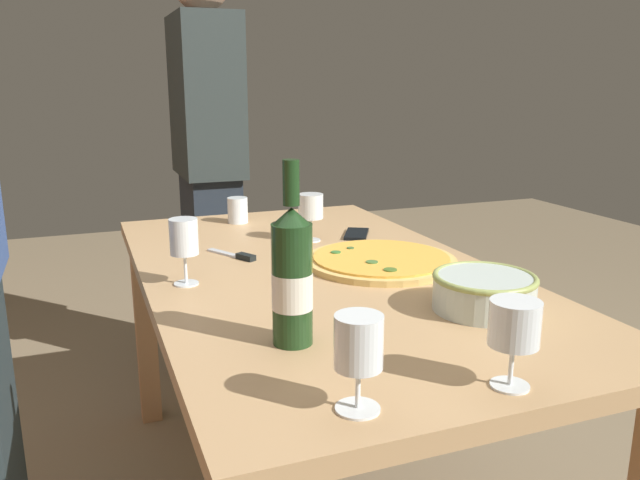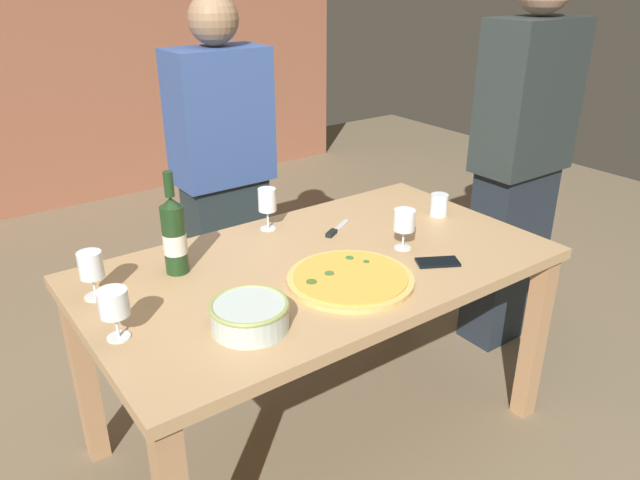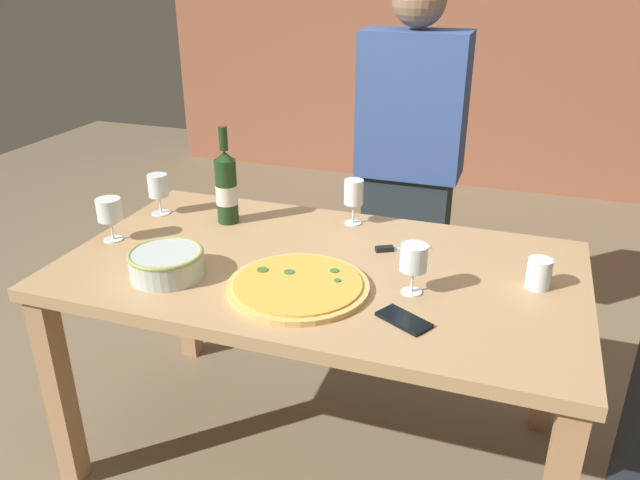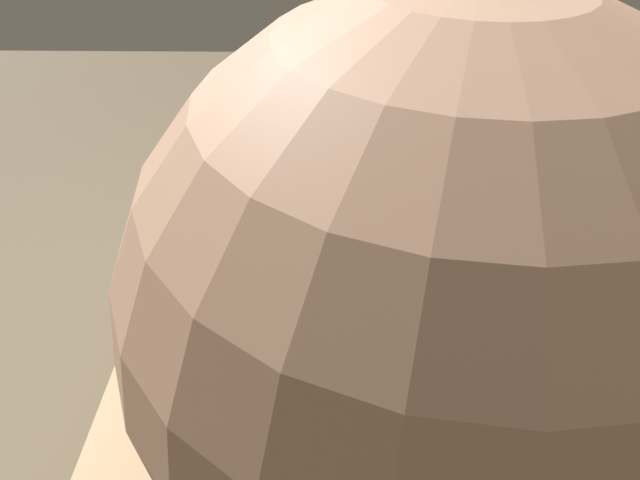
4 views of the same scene
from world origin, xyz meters
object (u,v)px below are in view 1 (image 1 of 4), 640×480
(dining_table, at_px, (320,303))
(cell_phone, at_px, (357,234))
(wine_bottle, at_px, (292,276))
(person_host, at_px, (209,168))
(wine_glass_far_right, at_px, (311,207))
(cup_amber, at_px, (238,210))
(serving_bowl, at_px, (484,290))
(wine_glass_by_bottle, at_px, (359,345))
(pizza_knife, at_px, (237,255))
(pizza, at_px, (381,260))
(wine_glass_near_pizza, at_px, (514,325))
(wine_glass_far_left, at_px, (184,240))

(dining_table, xyz_separation_m, cell_phone, (0.32, -0.25, 0.10))
(wine_bottle, bearing_deg, person_host, -5.73)
(wine_glass_far_right, xyz_separation_m, cup_amber, (0.34, 0.15, -0.06))
(serving_bowl, distance_m, wine_glass_by_bottle, 0.53)
(serving_bowl, xyz_separation_m, pizza_knife, (0.61, 0.40, -0.04))
(wine_bottle, xyz_separation_m, person_host, (1.57, -0.16, -0.00))
(wine_bottle, bearing_deg, dining_table, -27.16)
(wine_glass_by_bottle, bearing_deg, dining_table, -16.50)
(pizza, height_order, wine_glass_far_right, wine_glass_far_right)
(wine_bottle, distance_m, person_host, 1.58)
(wine_glass_near_pizza, distance_m, wine_glass_by_bottle, 0.26)
(dining_table, bearing_deg, wine_glass_far_right, -15.79)
(pizza_knife, bearing_deg, dining_table, -138.73)
(wine_glass_near_pizza, relative_size, wine_glass_far_right, 1.00)
(cup_amber, distance_m, cell_phone, 0.45)
(dining_table, xyz_separation_m, person_host, (1.14, 0.06, 0.22))
(wine_bottle, bearing_deg, wine_glass_by_bottle, -177.73)
(dining_table, xyz_separation_m, wine_glass_far_right, (0.31, -0.09, 0.20))
(wine_glass_far_right, bearing_deg, dining_table, 164.21)
(pizza, distance_m, wine_glass_near_pizza, 0.73)
(pizza_knife, bearing_deg, cup_amber, -14.16)
(serving_bowl, xyz_separation_m, wine_glass_near_pizza, (-0.32, 0.17, 0.06))
(wine_bottle, relative_size, wine_glass_far_left, 2.12)
(pizza, xyz_separation_m, wine_glass_far_right, (0.31, 0.09, 0.10))
(pizza_knife, bearing_deg, pizza, -120.43)
(pizza, height_order, serving_bowl, serving_bowl)
(wine_glass_far_right, height_order, person_host, person_host)
(dining_table, distance_m, wine_glass_near_pizza, 0.75)
(cup_amber, bearing_deg, serving_bowl, -164.66)
(wine_glass_near_pizza, height_order, cup_amber, wine_glass_near_pizza)
(dining_table, relative_size, cup_amber, 17.92)
(wine_glass_near_pizza, distance_m, wine_glass_far_left, 0.83)
(wine_glass_far_left, height_order, person_host, person_host)
(pizza, xyz_separation_m, cup_amber, (0.65, 0.24, 0.03))
(pizza, distance_m, pizza_knife, 0.41)
(wine_glass_far_left, height_order, pizza_knife, wine_glass_far_left)
(wine_glass_near_pizza, bearing_deg, pizza_knife, 13.97)
(wine_glass_by_bottle, bearing_deg, cup_amber, -6.16)
(wine_bottle, relative_size, wine_glass_far_right, 2.36)
(pizza, xyz_separation_m, serving_bowl, (-0.40, -0.05, 0.03))
(serving_bowl, bearing_deg, dining_table, 28.98)
(serving_bowl, height_order, wine_glass_far_right, wine_glass_far_right)
(cell_phone, xyz_separation_m, pizza_knife, (-0.12, 0.42, 0.00))
(pizza, height_order, cup_amber, cup_amber)
(cup_amber, bearing_deg, wine_glass_far_left, 155.83)
(wine_glass_far_left, distance_m, cup_amber, 0.70)
(pizza, bearing_deg, cell_phone, -12.71)
(dining_table, distance_m, wine_glass_by_bottle, 0.76)
(wine_glass_by_bottle, distance_m, person_host, 1.85)
(cell_phone, bearing_deg, dining_table, -98.81)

